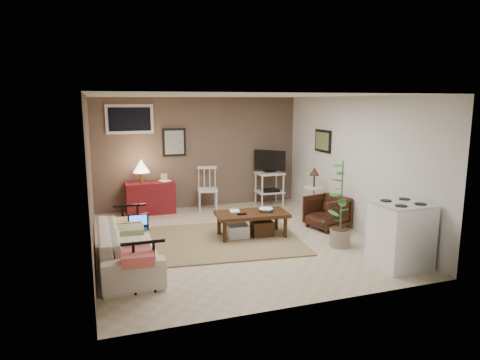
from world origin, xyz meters
name	(u,v)px	position (x,y,z in m)	size (l,w,h in m)	color
floor	(235,240)	(0.00, 0.00, 0.00)	(5.00, 5.00, 0.00)	#C1B293
art_back	(174,142)	(-0.55, 2.48, 1.45)	(0.50, 0.03, 0.60)	black
art_right	(323,141)	(2.23, 1.05, 1.52)	(0.03, 0.60, 0.45)	black
window	(130,119)	(-1.45, 2.48, 1.95)	(0.96, 0.03, 0.60)	silver
rug	(223,240)	(-0.22, 0.01, 0.01)	(2.55, 2.04, 0.02)	#8C7D51
coffee_table	(251,223)	(0.31, 0.05, 0.26)	(1.26, 0.72, 0.46)	#391E0F
sofa	(128,240)	(-1.80, -0.62, 0.39)	(1.99, 0.58, 0.78)	beige
sofa_pillows	(132,238)	(-1.75, -0.85, 0.48)	(0.38, 1.89, 0.13)	beige
sofa_end_rails	(136,243)	(-1.69, -0.62, 0.33)	(0.53, 1.98, 0.67)	black
laptop	(139,224)	(-1.61, -0.28, 0.50)	(0.31, 0.22, 0.21)	black
red_console	(150,195)	(-1.14, 2.24, 0.40)	(0.99, 0.44, 1.15)	maroon
spindle_chair	(208,190)	(0.09, 2.15, 0.43)	(0.49, 0.49, 0.92)	silver
tv_stand	(270,176)	(1.52, 2.13, 0.66)	(0.58, 0.56, 1.24)	silver
side_table	(314,186)	(1.94, 0.85, 0.64)	(0.39, 0.39, 1.03)	silver
armchair	(327,211)	(1.81, 0.10, 0.33)	(0.64, 0.60, 0.66)	black
potted_plant	(341,201)	(1.50, -0.86, 0.76)	(0.36, 0.36, 1.42)	gray
stove	(401,234)	(1.84, -1.86, 0.47)	(0.72, 0.67, 0.94)	white
bowl	(266,205)	(0.57, 0.03, 0.56)	(0.24, 0.06, 0.24)	#391E0F
book_table	(230,205)	(-0.02, 0.23, 0.55)	(0.16, 0.02, 0.23)	#391E0F
book_console	(161,176)	(-0.89, 2.16, 0.79)	(0.18, 0.02, 0.25)	#391E0F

